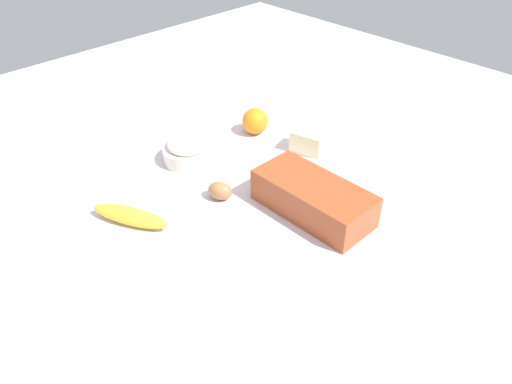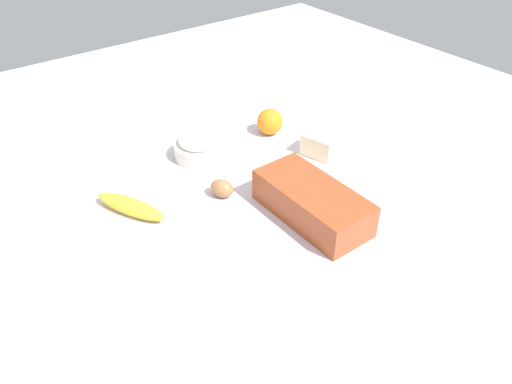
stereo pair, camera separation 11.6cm
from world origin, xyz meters
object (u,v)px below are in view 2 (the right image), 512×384
(orange_fruit, at_px, (270,122))
(egg_near_butter, at_px, (222,188))
(banana, at_px, (131,206))
(butter_block, at_px, (320,145))
(flour_bowl, at_px, (199,146))
(loaf_pan, at_px, (312,202))

(orange_fruit, bearing_deg, egg_near_butter, 121.02)
(banana, relative_size, egg_near_butter, 3.14)
(banana, xyz_separation_m, butter_block, (-0.08, -0.53, 0.01))
(egg_near_butter, bearing_deg, banana, 70.97)
(egg_near_butter, bearing_deg, flour_bowl, -15.88)
(flour_bowl, relative_size, butter_block, 1.54)
(orange_fruit, height_order, egg_near_butter, orange_fruit)
(banana, relative_size, orange_fruit, 2.52)
(orange_fruit, relative_size, egg_near_butter, 1.25)
(butter_block, bearing_deg, banana, 81.80)
(loaf_pan, xyz_separation_m, butter_block, (0.19, -0.20, -0.01))
(flour_bowl, distance_m, banana, 0.28)
(banana, distance_m, butter_block, 0.53)
(loaf_pan, xyz_separation_m, egg_near_butter, (0.19, 0.12, -0.02))
(orange_fruit, relative_size, butter_block, 0.84)
(butter_block, distance_m, egg_near_butter, 0.32)
(orange_fruit, height_order, butter_block, orange_fruit)
(loaf_pan, bearing_deg, flour_bowl, 9.59)
(loaf_pan, bearing_deg, banana, 51.01)
(loaf_pan, relative_size, butter_block, 3.12)
(loaf_pan, height_order, orange_fruit, loaf_pan)
(flour_bowl, distance_m, butter_block, 0.33)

